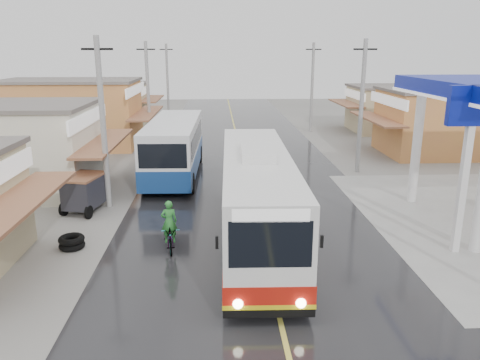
{
  "coord_description": "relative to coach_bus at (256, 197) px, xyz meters",
  "views": [
    {
      "loc": [
        -1.7,
        -12.89,
        7.37
      ],
      "look_at": [
        -0.7,
        7.37,
        1.71
      ],
      "focal_mm": 35.0,
      "sensor_mm": 36.0,
      "label": 1
    }
  ],
  "objects": [
    {
      "name": "coach_bus",
      "position": [
        0.0,
        0.0,
        0.0
      ],
      "size": [
        3.0,
        12.26,
        3.81
      ],
      "rotation": [
        0.0,
        0.0,
        -0.02
      ],
      "color": "silver",
      "rests_on": "road"
    },
    {
      "name": "ground",
      "position": [
        0.21,
        -4.4,
        -1.84
      ],
      "size": [
        120.0,
        120.0,
        0.0
      ],
      "primitive_type": "plane",
      "color": "slate",
      "rests_on": "ground"
    },
    {
      "name": "centre_line",
      "position": [
        0.21,
        10.6,
        -1.81
      ],
      "size": [
        0.15,
        90.0,
        0.01
      ],
      "primitive_type": "cube",
      "color": "#D8CC4C",
      "rests_on": "road"
    },
    {
      "name": "utility_poles_right",
      "position": [
        7.21,
        10.6,
        -1.84
      ],
      "size": [
        1.6,
        36.0,
        8.0
      ],
      "primitive_type": null,
      "color": "gray",
      "rests_on": "ground"
    },
    {
      "name": "cyclist",
      "position": [
        -3.33,
        -0.69,
        -1.17
      ],
      "size": [
        0.9,
        1.95,
        2.02
      ],
      "rotation": [
        0.0,
        0.0,
        0.13
      ],
      "color": "black",
      "rests_on": "ground"
    },
    {
      "name": "shopfronts_left",
      "position": [
        -12.79,
        13.6,
        -1.84
      ],
      "size": [
        11.0,
        44.0,
        5.2
      ],
      "primitive_type": null,
      "color": "tan",
      "rests_on": "ground"
    },
    {
      "name": "utility_poles_left",
      "position": [
        -6.79,
        11.6,
        -1.84
      ],
      "size": [
        1.6,
        50.0,
        8.0
      ],
      "primitive_type": null,
      "color": "gray",
      "rests_on": "ground"
    },
    {
      "name": "second_bus",
      "position": [
        -4.04,
        10.1,
        -0.03
      ],
      "size": [
        3.0,
        10.16,
        3.35
      ],
      "rotation": [
        0.0,
        0.0,
        -0.03
      ],
      "color": "silver",
      "rests_on": "road"
    },
    {
      "name": "tricycle_near",
      "position": [
        -7.75,
        3.94,
        -0.84
      ],
      "size": [
        1.93,
        2.54,
        1.75
      ],
      "rotation": [
        0.0,
        0.0,
        -0.22
      ],
      "color": "#26262D",
      "rests_on": "ground"
    },
    {
      "name": "road",
      "position": [
        0.21,
        10.6,
        -1.83
      ],
      "size": [
        12.0,
        90.0,
        0.02
      ],
      "primitive_type": "cube",
      "color": "black",
      "rests_on": "ground"
    },
    {
      "name": "tyre_stack",
      "position": [
        -7.13,
        -0.37,
        -1.59
      ],
      "size": [
        0.99,
        0.99,
        0.5
      ],
      "color": "black",
      "rests_on": "ground"
    }
  ]
}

